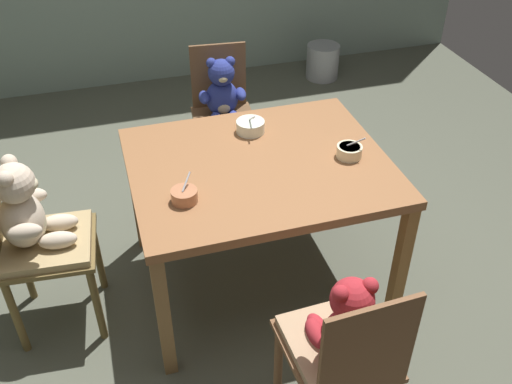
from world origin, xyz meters
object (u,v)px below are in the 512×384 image
porridge_bowl_white_far_center (250,126)px  metal_pail (323,61)px  teddy_chair_near_left (30,224)px  porridge_bowl_terracotta_near_left (184,195)px  dining_table (259,176)px  teddy_chair_near_front (344,339)px  teddy_chair_far_center (223,101)px  porridge_bowl_cream_near_right (349,151)px

porridge_bowl_white_far_center → metal_pail: porridge_bowl_white_far_center is taller
teddy_chair_near_left → porridge_bowl_terracotta_near_left: (0.65, -0.20, 0.16)m
dining_table → teddy_chair_near_front: (0.03, -0.92, -0.08)m
teddy_chair_near_left → teddy_chair_near_front: (1.06, -0.94, -0.03)m
teddy_chair_near_left → dining_table: bearing=3.8°
teddy_chair_far_center → teddy_chair_near_left: bearing=-44.4°
teddy_chair_far_center → porridge_bowl_terracotta_near_left: size_ratio=7.74×
teddy_chair_near_left → porridge_bowl_white_far_center: bearing=18.2°
teddy_chair_near_left → porridge_bowl_cream_near_right: 1.45m
dining_table → teddy_chair_near_left: bearing=179.2°
teddy_chair_far_center → teddy_chair_near_left: teddy_chair_near_left is taller
teddy_chair_near_left → porridge_bowl_terracotta_near_left: teddy_chair_near_left is taller
dining_table → teddy_chair_far_center: size_ratio=1.36×
teddy_chair_far_center → metal_pail: teddy_chair_far_center is taller
porridge_bowl_cream_near_right → metal_pail: size_ratio=0.41×
dining_table → porridge_bowl_terracotta_near_left: size_ratio=10.49×
dining_table → teddy_chair_near_left: teddy_chair_near_left is taller
dining_table → porridge_bowl_cream_near_right: 0.43m
dining_table → teddy_chair_near_front: size_ratio=1.32×
porridge_bowl_cream_near_right → porridge_bowl_white_far_center: bearing=137.5°
dining_table → metal_pail: 2.52m
porridge_bowl_terracotta_near_left → porridge_bowl_white_far_center: (0.42, 0.46, 0.00)m
teddy_chair_far_center → porridge_bowl_cream_near_right: teddy_chair_far_center is taller
teddy_chair_near_left → porridge_bowl_white_far_center: 1.11m
porridge_bowl_cream_near_right → metal_pail: porridge_bowl_cream_near_right is taller
teddy_chair_far_center → metal_pail: bearing=141.7°
porridge_bowl_cream_near_right → teddy_chair_far_center: bearing=109.7°
teddy_chair_far_center → metal_pail: size_ratio=2.99×
dining_table → metal_pail: bearing=60.5°
porridge_bowl_terracotta_near_left → porridge_bowl_cream_near_right: 0.80m
teddy_chair_far_center → metal_pail: (1.16, 1.22, -0.42)m
teddy_chair_near_front → porridge_bowl_white_far_center: (0.00, 1.19, 0.19)m
teddy_chair_near_left → teddy_chair_far_center: bearing=44.9°
porridge_bowl_cream_near_right → dining_table: bearing=170.1°
teddy_chair_far_center → porridge_bowl_terracotta_near_left: (-0.43, -1.12, 0.20)m
porridge_bowl_white_far_center → porridge_bowl_cream_near_right: porridge_bowl_white_far_center is taller
teddy_chair_far_center → teddy_chair_near_front: bearing=4.8°
teddy_chair_near_left → porridge_bowl_cream_near_right: teddy_chair_near_left is taller
porridge_bowl_terracotta_near_left → porridge_bowl_white_far_center: bearing=47.7°
teddy_chair_near_front → porridge_bowl_terracotta_near_left: (-0.41, 0.73, 0.19)m
dining_table → porridge_bowl_terracotta_near_left: (-0.38, -0.19, 0.11)m
dining_table → porridge_bowl_terracotta_near_left: 0.44m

